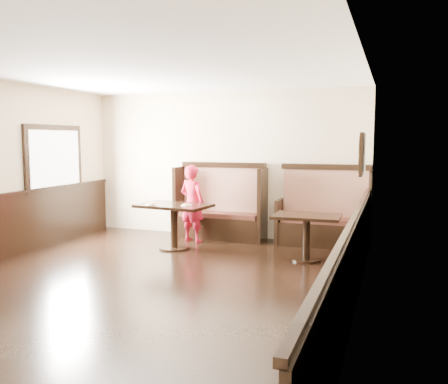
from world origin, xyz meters
The scene contains 9 objects.
ground centered at (0.00, 0.00, 0.00)m, with size 7.00×7.00×0.00m, color black.
room_shell centered at (-0.30, 0.28, 0.67)m, with size 7.00×7.00×7.00m.
booth_main centered at (0.00, 3.30, 0.53)m, with size 1.75×0.72×1.45m.
booth_neighbor centered at (1.95, 3.29, 0.48)m, with size 1.65×0.72×1.45m.
table_main centered at (-0.44, 2.14, 0.60)m, with size 1.30×0.90×0.78m.
table_neighbor centered at (1.85, 2.13, 0.54)m, with size 1.04×0.69×0.72m.
child centered at (-0.38, 2.79, 0.71)m, with size 0.52×0.34×1.42m, color #AE1228.
pizza_plate_left centered at (-0.77, 1.94, 0.79)m, with size 0.19×0.19×0.04m.
pizza_plate_right centered at (-0.17, 2.07, 0.79)m, with size 0.19×0.19×0.03m.
Camera 1 is at (3.08, -5.17, 1.88)m, focal length 38.00 mm.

